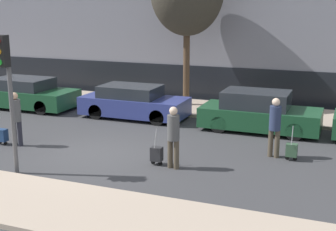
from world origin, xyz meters
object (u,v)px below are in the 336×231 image
(trolley_right, at_px, (292,150))
(trolley_left, at_px, (2,135))
(pedestrian_left, at_px, (16,116))
(pedestrian_right, at_px, (275,124))
(traffic_light, at_px, (6,77))
(parked_car_2, at_px, (259,113))
(parked_car_0, at_px, (26,94))
(parked_car_1, at_px, (134,103))
(trolley_center, at_px, (157,154))
(pedestrian_center, at_px, (173,134))

(trolley_right, bearing_deg, trolley_left, -168.28)
(pedestrian_left, height_order, pedestrian_right, pedestrian_right)
(trolley_right, relative_size, traffic_light, 0.28)
(parked_car_2, bearing_deg, parked_car_0, 179.90)
(parked_car_1, distance_m, parked_car_2, 5.05)
(trolley_left, distance_m, trolley_center, 5.43)
(pedestrian_center, relative_size, pedestrian_right, 0.98)
(parked_car_1, height_order, trolley_left, parked_car_1)
(parked_car_0, relative_size, pedestrian_right, 2.46)
(pedestrian_center, bearing_deg, trolley_right, 42.57)
(parked_car_1, distance_m, traffic_light, 7.30)
(pedestrian_left, bearing_deg, parked_car_0, 117.16)
(trolley_left, distance_m, traffic_light, 3.81)
(parked_car_2, height_order, trolley_right, parked_car_2)
(parked_car_0, height_order, trolley_left, parked_car_0)
(traffic_light, bearing_deg, trolley_left, 136.16)
(trolley_left, height_order, traffic_light, traffic_light)
(trolley_center, bearing_deg, pedestrian_left, 179.56)
(parked_car_1, xyz_separation_m, trolley_right, (6.58, -3.06, -0.31))
(pedestrian_center, bearing_deg, traffic_light, -141.91)
(pedestrian_left, xyz_separation_m, pedestrian_right, (7.85, 1.89, 0.03))
(parked_car_1, height_order, traffic_light, traffic_light)
(traffic_light, bearing_deg, parked_car_0, 125.85)
(parked_car_2, bearing_deg, trolley_center, -112.64)
(trolley_left, relative_size, traffic_light, 0.28)
(trolley_center, bearing_deg, trolley_right, 27.33)
(trolley_left, bearing_deg, parked_car_2, 32.84)
(parked_car_2, bearing_deg, pedestrian_right, -70.55)
(pedestrian_right, height_order, traffic_light, traffic_light)
(parked_car_0, xyz_separation_m, pedestrian_center, (8.77, -4.85, 0.37))
(parked_car_1, distance_m, pedestrian_left, 5.18)
(trolley_left, height_order, pedestrian_center, pedestrian_center)
(pedestrian_left, height_order, trolley_center, pedestrian_left)
(pedestrian_right, bearing_deg, trolley_center, 44.66)
(parked_car_1, relative_size, trolley_left, 4.03)
(parked_car_0, height_order, pedestrian_right, pedestrian_right)
(pedestrian_center, bearing_deg, pedestrian_right, 49.58)
(trolley_right, xyz_separation_m, traffic_light, (-6.76, -3.95, 2.34))
(parked_car_0, xyz_separation_m, trolley_center, (8.23, -4.76, -0.31))
(parked_car_0, distance_m, parked_car_1, 5.16)
(trolley_center, bearing_deg, trolley_left, -179.56)
(parked_car_0, distance_m, trolley_center, 9.51)
(parked_car_0, relative_size, trolley_left, 4.18)
(pedestrian_left, bearing_deg, trolley_right, 3.79)
(parked_car_1, distance_m, trolley_right, 7.26)
(parked_car_1, height_order, pedestrian_right, pedestrian_right)
(trolley_left, bearing_deg, trolley_right, 11.72)
(parked_car_0, xyz_separation_m, traffic_light, (4.98, -6.89, 2.02))
(parked_car_0, bearing_deg, trolley_center, -30.03)
(trolley_left, height_order, trolley_right, trolley_left)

